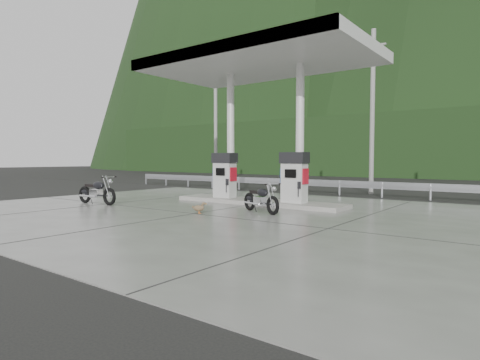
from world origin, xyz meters
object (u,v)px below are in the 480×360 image
Objects in this scene: gas_pump_right at (294,177)px; duck at (199,208)px; gas_pump_left at (225,175)px; motorcycle_left at (97,192)px; motorcycle_right at (261,199)px.

duck is (-1.55, -3.35, -0.89)m from gas_pump_right.
motorcycle_left is (-3.19, -3.76, -0.58)m from gas_pump_left.
gas_pump_left is 3.74m from motorcycle_right.
gas_pump_left is 3.84m from duck.
gas_pump_right is at bearing 27.06° from motorcycle_left.
gas_pump_right reaches higher than motorcycle_left.
duck is (-1.45, -1.35, -0.26)m from motorcycle_right.
motorcycle_left is (-6.39, -3.76, -0.58)m from gas_pump_right.
motorcycle_left is at bearing 164.20° from duck.
motorcycle_right is (6.29, 1.76, -0.05)m from motorcycle_left.
gas_pump_right is at bearing 44.52° from duck.
gas_pump_right is 4.16× the size of duck.
gas_pump_right is 0.91× the size of motorcycle_left.
gas_pump_left reaches higher than motorcycle_right.
duck is at bearing -63.73° from gas_pump_left.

